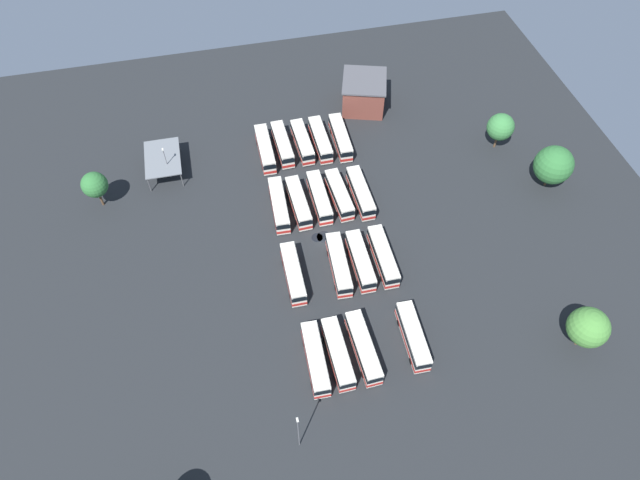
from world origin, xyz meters
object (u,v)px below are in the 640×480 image
bus_row1_slot4 (361,193)px  depot_building (364,93)px  bus_row0_slot2 (302,142)px  bus_row0_slot4 (340,137)px  bus_row0_slot0 (265,149)px  bus_row1_slot0 (279,205)px  bus_row1_slot2 (319,198)px  bus_row3_slot4 (413,336)px  bus_row3_slot0 (315,359)px  bus_row0_slot3 (320,140)px  tree_northeast (501,127)px  maintenance_shelter (162,158)px  tree_east_edge (554,165)px  bus_row3_slot1 (338,354)px  lamp_post_far_corner (298,432)px  bus_row2_slot3 (360,261)px  bus_row2_slot4 (383,256)px  bus_row2_slot0 (293,274)px  tree_northwest (588,327)px  bus_row0_slot1 (282,144)px  lamp_post_by_building (166,162)px  bus_row1_slot3 (339,195)px  bus_row3_slot2 (363,348)px  bus_row1_slot1 (299,203)px  tree_north_edge (95,185)px  bus_row2_slot2 (339,265)px

bus_row1_slot4 → depot_building: 27.56m
bus_row0_slot2 → bus_row0_slot4: (0.45, 7.76, 0.00)m
bus_row0_slot0 → bus_row1_slot0: bearing=-0.2°
bus_row1_slot2 → bus_row3_slot4: bearing=13.5°
bus_row3_slot0 → depot_building: 61.71m
bus_row0_slot3 → tree_northeast: bearing=76.9°
maintenance_shelter → tree_east_edge: 73.40m
bus_row3_slot1 → lamp_post_far_corner: bearing=-36.4°
bus_row0_slot2 → bus_row1_slot0: (15.48, -7.65, 0.00)m
bus_row1_slot0 → bus_row3_slot4: 34.33m
bus_row2_slot3 → bus_row2_slot4: size_ratio=0.98×
bus_row0_slot4 → depot_building: bearing=144.1°
bus_row1_slot2 → lamp_post_far_corner: 44.37m
bus_row2_slot0 → maintenance_shelter: maintenance_shelter is taller
tree_northwest → bus_row0_slot3: bearing=-151.5°
bus_row1_slot0 → tree_northwest: 54.32m
bus_row0_slot1 → bus_row0_slot3: (0.42, 7.66, 0.00)m
bus_row0_slot0 → tree_northwest: bearing=37.3°
tree_east_edge → lamp_post_by_building: bearing=-104.7°
bus_row0_slot1 → bus_row2_slot4: bearing=20.1°
bus_row1_slot3 → bus_row3_slot1: same height
bus_row1_slot4 → tree_east_edge: 35.97m
bus_row3_slot0 → bus_row3_slot2: same height
bus_row0_slot4 → tree_northwest: (51.96, 24.29, 3.31)m
bus_row2_slot0 → tree_northwest: size_ratio=1.34×
bus_row1_slot2 → tree_northwest: (37.05, 32.14, 3.31)m
bus_row1_slot1 → bus_row2_slot3: 16.90m
bus_row3_slot4 → bus_row3_slot2: bearing=-89.1°
bus_row0_slot3 → bus_row0_slot4: size_ratio=0.97×
bus_row0_slot2 → bus_row3_slot0: size_ratio=0.96×
bus_row1_slot4 → bus_row3_slot0: 34.41m
bus_row0_slot1 → bus_row3_slot4: bearing=13.7°
bus_row1_slot4 → tree_east_edge: tree_east_edge is taller
bus_row3_slot1 → bus_row0_slot0: bearing=-176.2°
depot_building → maintenance_shelter: 44.18m
bus_row0_slot1 → bus_row3_slot2: 46.83m
bus_row2_slot3 → bus_row3_slot4: same height
bus_row3_slot4 → bus_row1_slot2: bearing=-166.5°
bus_row3_slot0 → bus_row0_slot3: bearing=166.0°
tree_northwest → tree_north_edge: (-46.15, -71.34, 0.13)m
bus_row2_slot3 → lamp_post_far_corner: bearing=-31.0°
depot_building → bus_row2_slot2: bearing=-21.2°
bus_row1_slot1 → lamp_post_by_building: size_ratio=1.50×
bus_row2_slot4 → lamp_post_by_building: 44.58m
bus_row2_slot4 → maintenance_shelter: 46.50m
bus_row0_slot3 → bus_row2_slot0: 32.85m
bus_row0_slot3 → tree_north_edge: size_ratio=1.46×
bus_row0_slot3 → bus_row3_slot1: size_ratio=1.01×
bus_row0_slot3 → maintenance_shelter: bearing=-90.5°
bus_row3_slot4 → bus_row0_slot0: bearing=-162.0°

